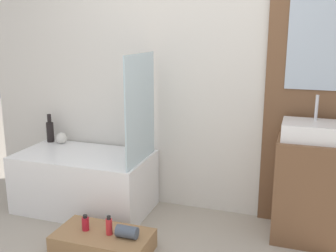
# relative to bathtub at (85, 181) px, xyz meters

# --- Properties ---
(wall_tiled_back) EXTENTS (4.20, 0.06, 2.60)m
(wall_tiled_back) POSITION_rel_bathtub_xyz_m (0.91, 0.38, 1.03)
(wall_tiled_back) COLOR silver
(wall_tiled_back) RESTS_ON ground_plane
(wall_wood_accent) EXTENTS (0.81, 0.04, 2.60)m
(wall_wood_accent) POSITION_rel_bathtub_xyz_m (1.95, 0.33, 1.05)
(wall_wood_accent) COLOR brown
(wall_wood_accent) RESTS_ON ground_plane
(bathtub) EXTENTS (1.21, 0.67, 0.53)m
(bathtub) POSITION_rel_bathtub_xyz_m (0.00, 0.00, 0.00)
(bathtub) COLOR white
(bathtub) RESTS_ON ground_plane
(glass_shower_screen) EXTENTS (0.01, 0.60, 0.91)m
(glass_shower_screen) POSITION_rel_bathtub_xyz_m (0.58, -0.01, 0.72)
(glass_shower_screen) COLOR silver
(glass_shower_screen) RESTS_ON bathtub
(wooden_step_bench) EXTENTS (0.72, 0.39, 0.15)m
(wooden_step_bench) POSITION_rel_bathtub_xyz_m (0.50, -0.61, -0.19)
(wooden_step_bench) COLOR #997047
(wooden_step_bench) RESTS_ON ground_plane
(vanity_cabinet) EXTENTS (0.53, 0.44, 0.82)m
(vanity_cabinet) POSITION_rel_bathtub_xyz_m (1.95, 0.10, 0.14)
(vanity_cabinet) COLOR brown
(vanity_cabinet) RESTS_ON ground_plane
(sink) EXTENTS (0.48, 0.34, 0.33)m
(sink) POSITION_rel_bathtub_xyz_m (1.95, 0.10, 0.62)
(sink) COLOR white
(sink) RESTS_ON vanity_cabinet
(vase_tall_dark) EXTENTS (0.07, 0.07, 0.28)m
(vase_tall_dark) POSITION_rel_bathtub_xyz_m (-0.52, 0.25, 0.38)
(vase_tall_dark) COLOR black
(vase_tall_dark) RESTS_ON bathtub
(vase_round_light) EXTENTS (0.11, 0.11, 0.11)m
(vase_round_light) POSITION_rel_bathtub_xyz_m (-0.38, 0.23, 0.32)
(vase_round_light) COLOR silver
(vase_round_light) RESTS_ON bathtub
(bottle_soap_primary) EXTENTS (0.05, 0.05, 0.12)m
(bottle_soap_primary) POSITION_rel_bathtub_xyz_m (0.36, -0.61, -0.06)
(bottle_soap_primary) COLOR #B21928
(bottle_soap_primary) RESTS_ON wooden_step_bench
(bottle_soap_secondary) EXTENTS (0.05, 0.05, 0.15)m
(bottle_soap_secondary) POSITION_rel_bathtub_xyz_m (0.56, -0.61, -0.05)
(bottle_soap_secondary) COLOR red
(bottle_soap_secondary) RESTS_ON wooden_step_bench
(towel_roll) EXTENTS (0.16, 0.09, 0.09)m
(towel_roll) POSITION_rel_bathtub_xyz_m (0.70, -0.61, -0.07)
(towel_roll) COLOR #4C5666
(towel_roll) RESTS_ON wooden_step_bench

